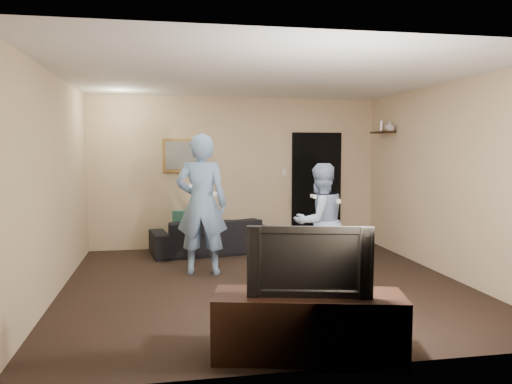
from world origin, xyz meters
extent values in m
plane|color=black|center=(0.00, 0.00, 0.00)|extent=(5.00, 5.00, 0.00)
cube|color=silver|center=(0.00, 0.00, 2.60)|extent=(5.00, 5.00, 0.04)
cube|color=#C9AE86|center=(0.00, 2.50, 1.30)|extent=(5.00, 0.04, 2.60)
cube|color=#C9AE86|center=(0.00, -2.50, 1.30)|extent=(5.00, 0.04, 2.60)
cube|color=#C9AE86|center=(-2.50, 0.00, 1.30)|extent=(0.04, 5.00, 2.60)
cube|color=#C9AE86|center=(2.50, 0.00, 1.30)|extent=(0.04, 5.00, 2.60)
imported|color=black|center=(-0.48, 2.00, 0.29)|extent=(2.05, 1.06, 0.57)
cube|color=#1B5144|center=(-0.88, 2.00, 0.48)|extent=(0.47, 0.16, 0.47)
cube|color=olive|center=(-0.90, 2.48, 1.60)|extent=(0.72, 0.05, 0.57)
cube|color=slate|center=(-0.90, 2.45, 1.60)|extent=(0.62, 0.01, 0.47)
cube|color=black|center=(1.45, 2.47, 1.00)|extent=(0.90, 0.06, 2.00)
cube|color=silver|center=(0.85, 2.48, 1.30)|extent=(0.08, 0.02, 0.12)
cube|color=black|center=(2.39, 1.80, 1.99)|extent=(0.20, 0.60, 0.03)
imported|color=#BABABF|center=(2.39, 1.53, 2.08)|extent=(0.16, 0.16, 0.16)
cylinder|color=silver|center=(2.39, 1.85, 2.09)|extent=(0.06, 0.06, 0.18)
cube|color=black|center=(-0.09, -2.25, 0.25)|extent=(1.64, 0.85, 0.56)
imported|color=black|center=(-0.09, -2.25, 0.82)|extent=(1.01, 0.36, 0.58)
imported|color=#739AC7|center=(-0.74, 0.68, 0.96)|extent=(0.78, 0.59, 1.92)
cube|color=white|center=(-0.90, 0.46, 1.24)|extent=(0.04, 0.14, 0.04)
cube|color=white|center=(-0.58, 0.46, 1.13)|extent=(0.05, 0.09, 0.05)
imported|color=#91AED3|center=(0.75, 0.07, 0.77)|extent=(0.87, 0.75, 1.53)
cube|color=white|center=(0.59, -0.15, 1.13)|extent=(0.04, 0.14, 0.04)
cube|color=white|center=(0.91, -0.15, 1.06)|extent=(0.05, 0.09, 0.05)
camera|label=1|loc=(-1.24, -6.11, 1.73)|focal=35.00mm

